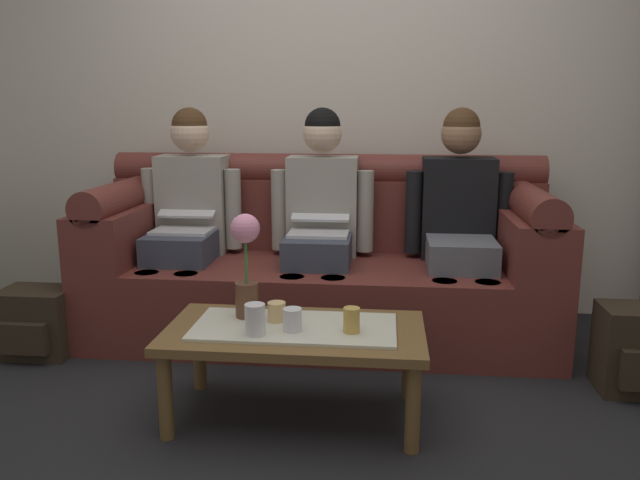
{
  "coord_description": "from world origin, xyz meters",
  "views": [
    {
      "loc": [
        0.35,
        -2.15,
        1.23
      ],
      "look_at": [
        0.03,
        0.82,
        0.6
      ],
      "focal_mm": 35.52,
      "sensor_mm": 36.0,
      "label": 1
    }
  ],
  "objects_px": {
    "cup_far_center": "(277,312)",
    "backpack_left": "(37,323)",
    "couch": "(321,267)",
    "flower_vase": "(246,260)",
    "cup_near_left": "(255,319)",
    "person_middle": "(321,215)",
    "person_left": "(188,213)",
    "person_right": "(459,217)",
    "cup_near_right": "(291,320)",
    "coffee_table": "(295,339)",
    "backpack_right": "(638,351)",
    "cup_far_left": "(351,320)"
  },
  "relations": [
    {
      "from": "cup_far_center",
      "to": "backpack_left",
      "type": "distance_m",
      "value": 1.4
    },
    {
      "from": "couch",
      "to": "backpack_left",
      "type": "height_order",
      "value": "couch"
    },
    {
      "from": "flower_vase",
      "to": "cup_near_left",
      "type": "bearing_deg",
      "value": -69.57
    },
    {
      "from": "person_middle",
      "to": "backpack_left",
      "type": "xyz_separation_m",
      "value": [
        -1.38,
        -0.47,
        -0.49
      ]
    },
    {
      "from": "person_left",
      "to": "person_right",
      "type": "relative_size",
      "value": 1.0
    },
    {
      "from": "couch",
      "to": "person_left",
      "type": "bearing_deg",
      "value": -179.66
    },
    {
      "from": "person_middle",
      "to": "backpack_left",
      "type": "relative_size",
      "value": 3.53
    },
    {
      "from": "backpack_left",
      "to": "cup_near_right",
      "type": "bearing_deg",
      "value": -22.39
    },
    {
      "from": "backpack_left",
      "to": "couch",
      "type": "bearing_deg",
      "value": 19.2
    },
    {
      "from": "person_middle",
      "to": "cup_near_right",
      "type": "distance_m",
      "value": 1.06
    },
    {
      "from": "backpack_left",
      "to": "person_left",
      "type": "bearing_deg",
      "value": 36.33
    },
    {
      "from": "person_left",
      "to": "flower_vase",
      "type": "xyz_separation_m",
      "value": [
        0.52,
        -0.9,
        -0.03
      ]
    },
    {
      "from": "cup_near_right",
      "to": "person_left",
      "type": "bearing_deg",
      "value": 124.9
    },
    {
      "from": "couch",
      "to": "coffee_table",
      "type": "xyz_separation_m",
      "value": [
        0.0,
        -0.99,
        -0.04
      ]
    },
    {
      "from": "couch",
      "to": "coffee_table",
      "type": "height_order",
      "value": "couch"
    },
    {
      "from": "person_right",
      "to": "backpack_left",
      "type": "relative_size",
      "value": 3.53
    },
    {
      "from": "cup_near_left",
      "to": "backpack_left",
      "type": "distance_m",
      "value": 1.42
    },
    {
      "from": "backpack_right",
      "to": "flower_vase",
      "type": "bearing_deg",
      "value": -169.87
    },
    {
      "from": "cup_near_right",
      "to": "cup_far_center",
      "type": "relative_size",
      "value": 1.14
    },
    {
      "from": "person_left",
      "to": "person_middle",
      "type": "height_order",
      "value": "same"
    },
    {
      "from": "cup_near_right",
      "to": "backpack_right",
      "type": "bearing_deg",
      "value": 16.84
    },
    {
      "from": "person_right",
      "to": "flower_vase",
      "type": "relative_size",
      "value": 2.87
    },
    {
      "from": "coffee_table",
      "to": "flower_vase",
      "type": "bearing_deg",
      "value": 157.26
    },
    {
      "from": "cup_near_left",
      "to": "cup_near_right",
      "type": "bearing_deg",
      "value": 23.89
    },
    {
      "from": "flower_vase",
      "to": "cup_far_center",
      "type": "xyz_separation_m",
      "value": [
        0.13,
        -0.04,
        -0.2
      ]
    },
    {
      "from": "flower_vase",
      "to": "coffee_table",
      "type": "bearing_deg",
      "value": -22.74
    },
    {
      "from": "cup_near_right",
      "to": "person_right",
      "type": "bearing_deg",
      "value": 54.75
    },
    {
      "from": "person_right",
      "to": "person_left",
      "type": "bearing_deg",
      "value": -179.98
    },
    {
      "from": "person_right",
      "to": "cup_far_center",
      "type": "relative_size",
      "value": 15.85
    },
    {
      "from": "cup_near_left",
      "to": "person_middle",
      "type": "bearing_deg",
      "value": 83.07
    },
    {
      "from": "couch",
      "to": "cup_near_left",
      "type": "xyz_separation_m",
      "value": [
        -0.13,
        -1.1,
        0.08
      ]
    },
    {
      "from": "backpack_left",
      "to": "person_middle",
      "type": "bearing_deg",
      "value": 19.04
    },
    {
      "from": "person_right",
      "to": "cup_near_right",
      "type": "distance_m",
      "value": 1.29
    },
    {
      "from": "cup_far_center",
      "to": "cup_far_left",
      "type": "bearing_deg",
      "value": -17.43
    },
    {
      "from": "cup_near_left",
      "to": "backpack_right",
      "type": "height_order",
      "value": "cup_near_left"
    },
    {
      "from": "backpack_right",
      "to": "backpack_left",
      "type": "relative_size",
      "value": 1.1
    },
    {
      "from": "cup_far_left",
      "to": "cup_far_center",
      "type": "bearing_deg",
      "value": 162.57
    },
    {
      "from": "cup_far_left",
      "to": "backpack_left",
      "type": "bearing_deg",
      "value": 160.82
    },
    {
      "from": "couch",
      "to": "backpack_right",
      "type": "xyz_separation_m",
      "value": [
        1.45,
        -0.6,
        -0.18
      ]
    },
    {
      "from": "couch",
      "to": "cup_near_left",
      "type": "distance_m",
      "value": 1.11
    },
    {
      "from": "person_right",
      "to": "backpack_right",
      "type": "bearing_deg",
      "value": -39.7
    },
    {
      "from": "person_middle",
      "to": "flower_vase",
      "type": "bearing_deg",
      "value": -103.09
    },
    {
      "from": "person_middle",
      "to": "backpack_left",
      "type": "distance_m",
      "value": 1.54
    },
    {
      "from": "cup_near_left",
      "to": "backpack_right",
      "type": "distance_m",
      "value": 1.68
    },
    {
      "from": "person_right",
      "to": "cup_far_left",
      "type": "relative_size",
      "value": 12.72
    },
    {
      "from": "couch",
      "to": "cup_near_left",
      "type": "bearing_deg",
      "value": -96.9
    },
    {
      "from": "coffee_table",
      "to": "cup_near_right",
      "type": "height_order",
      "value": "cup_near_right"
    },
    {
      "from": "coffee_table",
      "to": "cup_far_left",
      "type": "height_order",
      "value": "cup_far_left"
    },
    {
      "from": "cup_near_left",
      "to": "coffee_table",
      "type": "bearing_deg",
      "value": 40.5
    },
    {
      "from": "person_left",
      "to": "cup_far_center",
      "type": "bearing_deg",
      "value": -55.19
    }
  ]
}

